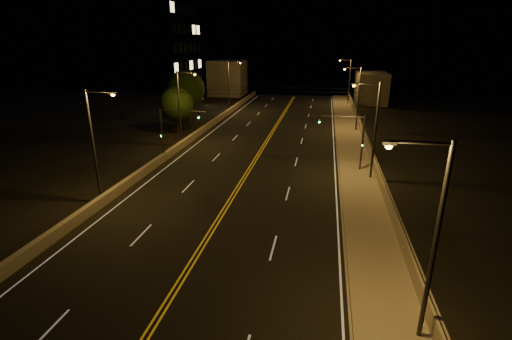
% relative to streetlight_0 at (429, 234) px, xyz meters
% --- Properties ---
extents(road, '(18.00, 120.00, 0.02)m').
position_rel_streetlight_0_xyz_m(road, '(-11.52, 15.95, -5.22)').
color(road, black).
rests_on(road, ground).
extents(sidewalk, '(3.60, 120.00, 0.30)m').
position_rel_streetlight_0_xyz_m(sidewalk, '(-0.72, 15.95, -5.08)').
color(sidewalk, gray).
rests_on(sidewalk, ground).
extents(curb, '(0.14, 120.00, 0.15)m').
position_rel_streetlight_0_xyz_m(curb, '(-2.59, 15.95, -5.15)').
color(curb, gray).
rests_on(curb, ground).
extents(parapet_wall, '(0.30, 120.00, 1.00)m').
position_rel_streetlight_0_xyz_m(parapet_wall, '(0.93, 15.95, -4.43)').
color(parapet_wall, gray).
rests_on(parapet_wall, sidewalk).
extents(jersey_barrier, '(0.45, 120.00, 0.82)m').
position_rel_streetlight_0_xyz_m(jersey_barrier, '(-21.28, 15.95, -4.82)').
color(jersey_barrier, gray).
rests_on(jersey_barrier, ground).
extents(distant_building_right, '(6.00, 10.00, 6.26)m').
position_rel_streetlight_0_xyz_m(distant_building_right, '(4.98, 67.72, -2.10)').
color(distant_building_right, '#6C635B').
rests_on(distant_building_right, ground).
extents(distant_building_left, '(8.00, 8.00, 8.11)m').
position_rel_streetlight_0_xyz_m(distant_building_left, '(-27.52, 73.92, -1.18)').
color(distant_building_left, '#6C635B').
rests_on(distant_building_left, ground).
extents(parapet_rail, '(0.06, 120.00, 0.06)m').
position_rel_streetlight_0_xyz_m(parapet_rail, '(0.93, 15.95, -3.90)').
color(parapet_rail, black).
rests_on(parapet_rail, parapet_wall).
extents(lane_markings, '(17.32, 116.00, 0.00)m').
position_rel_streetlight_0_xyz_m(lane_markings, '(-11.52, 15.87, -5.21)').
color(lane_markings, silver).
rests_on(lane_markings, road).
extents(streetlight_0, '(2.55, 0.28, 9.04)m').
position_rel_streetlight_0_xyz_m(streetlight_0, '(0.00, 0.00, 0.00)').
color(streetlight_0, '#2D2D33').
rests_on(streetlight_0, ground).
extents(streetlight_1, '(2.55, 0.28, 9.04)m').
position_rel_streetlight_0_xyz_m(streetlight_1, '(0.00, 20.14, 0.00)').
color(streetlight_1, '#2D2D33').
rests_on(streetlight_1, ground).
extents(streetlight_2, '(2.55, 0.28, 9.04)m').
position_rel_streetlight_0_xyz_m(streetlight_2, '(0.00, 40.26, 0.00)').
color(streetlight_2, '#2D2D33').
rests_on(streetlight_2, ground).
extents(streetlight_3, '(2.55, 0.28, 9.04)m').
position_rel_streetlight_0_xyz_m(streetlight_3, '(0.00, 64.09, 0.00)').
color(streetlight_3, '#2D2D33').
rests_on(streetlight_3, ground).
extents(streetlight_4, '(2.55, 0.28, 9.04)m').
position_rel_streetlight_0_xyz_m(streetlight_4, '(-21.44, 10.88, 0.00)').
color(streetlight_4, '#2D2D33').
rests_on(streetlight_4, ground).
extents(streetlight_5, '(2.55, 0.28, 9.04)m').
position_rel_streetlight_0_xyz_m(streetlight_5, '(-21.44, 28.58, 0.00)').
color(streetlight_5, '#2D2D33').
rests_on(streetlight_5, ground).
extents(streetlight_6, '(2.55, 0.28, 9.04)m').
position_rel_streetlight_0_xyz_m(streetlight_6, '(-21.44, 52.50, 0.00)').
color(streetlight_6, '#2D2D33').
rests_on(streetlight_6, ground).
extents(traffic_signal_right, '(5.11, 0.31, 5.73)m').
position_rel_streetlight_0_xyz_m(traffic_signal_right, '(-1.56, 22.27, -1.57)').
color(traffic_signal_right, '#2D2D33').
rests_on(traffic_signal_right, ground).
extents(traffic_signal_left, '(5.11, 0.31, 5.73)m').
position_rel_streetlight_0_xyz_m(traffic_signal_left, '(-20.28, 22.27, -1.57)').
color(traffic_signal_left, '#2D2D33').
rests_on(traffic_signal_left, ground).
extents(overhead_wires, '(22.00, 0.03, 0.83)m').
position_rel_streetlight_0_xyz_m(overhead_wires, '(-11.52, 25.45, 2.17)').
color(overhead_wires, black).
extents(building_tower, '(24.00, 15.00, 26.85)m').
position_rel_streetlight_0_xyz_m(building_tower, '(-40.95, 52.19, 7.63)').
color(building_tower, '#6C635B').
rests_on(building_tower, ground).
extents(tree_0, '(4.77, 4.77, 6.47)m').
position_rel_streetlight_0_xyz_m(tree_0, '(-24.52, 34.42, -1.15)').
color(tree_0, black).
rests_on(tree_0, ground).
extents(tree_1, '(5.97, 5.97, 8.10)m').
position_rel_streetlight_0_xyz_m(tree_1, '(-26.18, 42.77, -0.13)').
color(tree_1, black).
rests_on(tree_1, ground).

